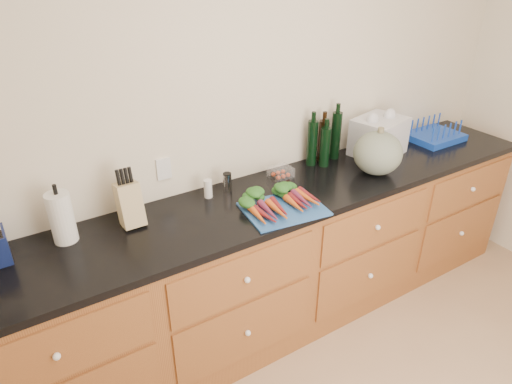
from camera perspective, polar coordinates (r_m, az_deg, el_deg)
wall_back at (r=2.71m, az=-0.15°, el=9.49°), size 4.10×0.05×2.60m
cabinets at (r=2.87m, az=3.39°, el=-8.64°), size 3.60×0.64×0.90m
countertop at (r=2.62m, az=3.63°, el=-0.38°), size 3.64×0.62×0.04m
cutting_board at (r=2.43m, az=3.48°, el=-2.12°), size 0.46×0.37×0.01m
carrots at (r=2.45m, az=2.88°, el=-1.07°), size 0.40×0.30×0.06m
squash at (r=2.87m, az=14.98°, el=4.72°), size 0.30×0.30×0.27m
paper_towel at (r=2.31m, az=-23.13°, el=-2.97°), size 0.11×0.11×0.25m
knife_block at (r=2.35m, az=-15.52°, el=-1.50°), size 0.11×0.11×0.22m
grinder_salt at (r=2.54m, az=-6.02°, el=0.41°), size 0.05×0.05×0.11m
grinder_pepper at (r=2.59m, az=-3.60°, el=1.20°), size 0.05×0.05×0.12m
canister_chrome at (r=2.59m, az=-3.64°, el=1.14°), size 0.05×0.05×0.11m
tomato_box at (r=2.77m, az=3.11°, el=2.46°), size 0.13×0.11×0.06m
bottles at (r=2.96m, az=8.52°, el=6.28°), size 0.26×0.13×0.31m
grocery_bag at (r=3.16m, az=15.09°, el=6.74°), size 0.39×0.34×0.25m
dish_rack at (r=3.57m, az=21.42°, el=6.69°), size 0.37×0.30×0.15m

